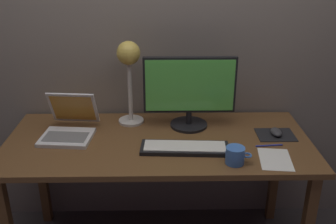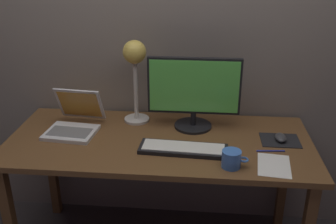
# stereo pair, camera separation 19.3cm
# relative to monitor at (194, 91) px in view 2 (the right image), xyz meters

# --- Properties ---
(back_wall) EXTENTS (4.80, 0.06, 2.60)m
(back_wall) POSITION_rel_monitor_xyz_m (-0.17, 0.23, 0.34)
(back_wall) COLOR gray
(back_wall) RESTS_ON ground
(desk) EXTENTS (1.60, 0.70, 0.74)m
(desk) POSITION_rel_monitor_xyz_m (-0.17, -0.17, -0.30)
(desk) COLOR brown
(desk) RESTS_ON ground
(monitor) EXTENTS (0.50, 0.21, 0.40)m
(monitor) POSITION_rel_monitor_xyz_m (0.00, 0.00, 0.00)
(monitor) COLOR black
(monitor) RESTS_ON desk
(keyboard_main) EXTENTS (0.45, 0.16, 0.03)m
(keyboard_main) POSITION_rel_monitor_xyz_m (-0.04, -0.28, -0.21)
(keyboard_main) COLOR black
(keyboard_main) RESTS_ON desk
(laptop) EXTENTS (0.29, 0.33, 0.22)m
(laptop) POSITION_rel_monitor_xyz_m (-0.65, -0.08, -0.16)
(laptop) COLOR silver
(laptop) RESTS_ON desk
(desk_lamp) EXTENTS (0.14, 0.14, 0.47)m
(desk_lamp) POSITION_rel_monitor_xyz_m (-0.33, 0.06, 0.13)
(desk_lamp) COLOR beige
(desk_lamp) RESTS_ON desk
(mousepad) EXTENTS (0.20, 0.16, 0.00)m
(mousepad) POSITION_rel_monitor_xyz_m (0.46, -0.12, -0.22)
(mousepad) COLOR black
(mousepad) RESTS_ON desk
(mouse) EXTENTS (0.06, 0.10, 0.03)m
(mouse) POSITION_rel_monitor_xyz_m (0.46, -0.13, -0.20)
(mouse) COLOR #38383A
(mouse) RESTS_ON mousepad
(coffee_mug) EXTENTS (0.12, 0.09, 0.08)m
(coffee_mug) POSITION_rel_monitor_xyz_m (0.19, -0.41, -0.18)
(coffee_mug) COLOR #3F72CC
(coffee_mug) RESTS_ON desk
(paper_sheet_near_mouse) EXTENTS (0.17, 0.23, 0.00)m
(paper_sheet_near_mouse) POSITION_rel_monitor_xyz_m (0.39, -0.38, -0.22)
(paper_sheet_near_mouse) COLOR white
(paper_sheet_near_mouse) RESTS_ON desk
(pen) EXTENTS (0.14, 0.02, 0.01)m
(pen) POSITION_rel_monitor_xyz_m (0.39, -0.25, -0.21)
(pen) COLOR #2633A5
(pen) RESTS_ON desk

